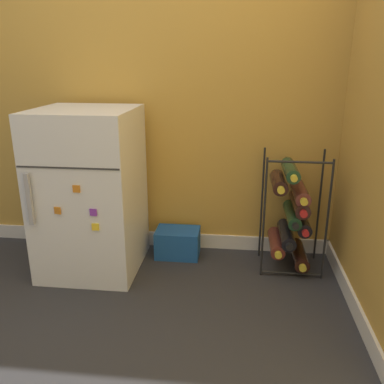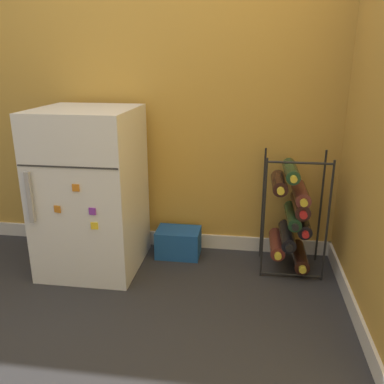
% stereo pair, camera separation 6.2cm
% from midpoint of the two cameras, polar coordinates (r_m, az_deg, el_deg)
% --- Properties ---
extents(ground_plane, '(14.00, 14.00, 0.00)m').
position_cam_midpoint_polar(ground_plane, '(2.12, -7.42, -14.89)').
color(ground_plane, '#28282B').
extents(wall_back, '(7.03, 0.07, 2.50)m').
position_cam_midpoint_polar(wall_back, '(2.44, -4.70, 20.16)').
color(wall_back, '#BC8C38').
rests_on(wall_back, ground_plane).
extents(mini_fridge, '(0.52, 0.56, 0.91)m').
position_cam_midpoint_polar(mini_fridge, '(2.32, -14.83, 0.05)').
color(mini_fridge, silver).
rests_on(mini_fridge, ground_plane).
extents(wine_rack, '(0.34, 0.33, 0.68)m').
position_cam_midpoint_polar(wine_rack, '(2.33, 13.08, -3.09)').
color(wine_rack, black).
rests_on(wine_rack, ground_plane).
extents(soda_box, '(0.26, 0.18, 0.17)m').
position_cam_midpoint_polar(soda_box, '(2.50, -2.73, -7.12)').
color(soda_box, '#194C9E').
rests_on(soda_box, ground_plane).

